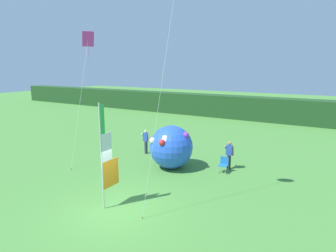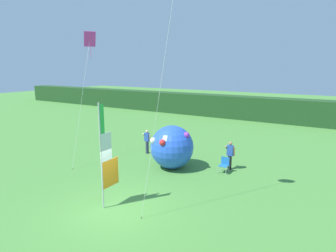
{
  "view_description": "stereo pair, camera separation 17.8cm",
  "coord_description": "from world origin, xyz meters",
  "views": [
    {
      "loc": [
        7.44,
        -8.2,
        5.91
      ],
      "look_at": [
        0.82,
        2.92,
        3.21
      ],
      "focal_mm": 30.15,
      "sensor_mm": 36.0,
      "label": 1
    },
    {
      "loc": [
        7.59,
        -8.11,
        5.91
      ],
      "look_at": [
        0.82,
        2.92,
        3.21
      ],
      "focal_mm": 30.15,
      "sensor_mm": 36.0,
      "label": 2
    }
  ],
  "objects": [
    {
      "name": "inflatable_balloon",
      "position": [
        -0.61,
        5.68,
        1.29
      ],
      "size": [
        2.57,
        2.62,
        2.57
      ],
      "color": "blue",
      "rests_on": "ground"
    },
    {
      "name": "person_near_banner",
      "position": [
        2.43,
        7.25,
        0.9
      ],
      "size": [
        0.55,
        0.48,
        1.68
      ],
      "color": "black",
      "rests_on": "ground"
    },
    {
      "name": "banner_flag",
      "position": [
        -0.58,
        0.21,
        2.18
      ],
      "size": [
        0.06,
        1.03,
        4.54
      ],
      "color": "#B7B7BC",
      "rests_on": "ground"
    },
    {
      "name": "folding_chair",
      "position": [
        2.33,
        6.59,
        0.51
      ],
      "size": [
        0.51,
        0.51,
        0.89
      ],
      "color": "#BCBCC1",
      "rests_on": "ground"
    },
    {
      "name": "person_mid_field",
      "position": [
        -3.56,
        7.28,
        0.89
      ],
      "size": [
        0.55,
        0.48,
        1.67
      ],
      "color": "#2D334C",
      "rests_on": "ground"
    },
    {
      "name": "ground_plane",
      "position": [
        0.0,
        0.0,
        0.0
      ],
      "size": [
        120.0,
        120.0,
        0.0
      ],
      "primitive_type": "plane",
      "color": "#478438"
    },
    {
      "name": "kite_magenta_diamond_0",
      "position": [
        -7.12,
        5.78,
        7.44
      ],
      "size": [
        2.15,
        4.03,
        8.23
      ],
      "color": "brown",
      "rests_on": "ground"
    },
    {
      "name": "distant_treeline",
      "position": [
        0.0,
        24.24,
        1.3
      ],
      "size": [
        80.0,
        2.4,
        2.6
      ],
      "primitive_type": "cube",
      "color": "#1E421E",
      "rests_on": "ground"
    }
  ]
}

